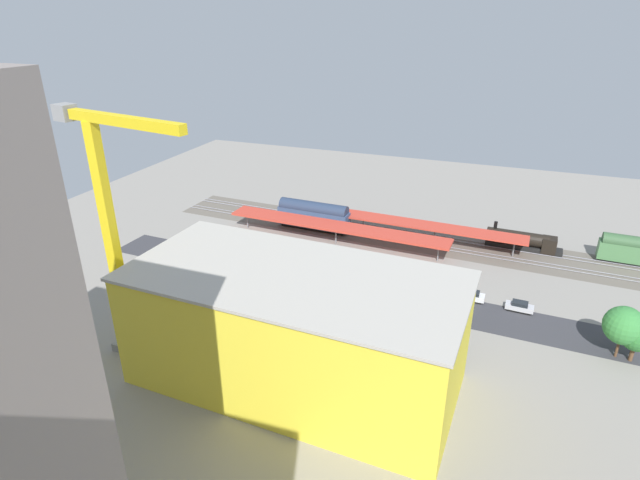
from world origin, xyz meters
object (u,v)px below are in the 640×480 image
locomotive (524,241)px  street_tree_2 (206,254)px  platform_canopy_near (336,226)px  street_tree_3 (265,266)px  freight_coach_far (313,215)px  parked_car_2 (431,291)px  parked_car_3 (390,283)px  construction_building (295,330)px  street_tree_1 (302,269)px  parked_car_1 (472,296)px  traffic_light (264,265)px  platform_canopy_far (399,221)px  box_truck_1 (248,288)px  street_tree_4 (624,326)px  street_tree_0 (637,336)px  tower_crane (114,224)px  parked_car_0 (519,307)px  box_truck_0 (395,326)px

locomotive → street_tree_2: street_tree_2 is taller
platform_canopy_near → street_tree_3: (4.77, 23.39, 1.03)m
freight_coach_far → parked_car_2: (-29.49, 19.98, -2.57)m
parked_car_3 → construction_building: construction_building is taller
street_tree_1 → street_tree_2: street_tree_2 is taller
parked_car_1 → traffic_light: 35.73m
platform_canopy_far → parked_car_2: 24.60m
parked_car_3 → box_truck_1: size_ratio=0.47×
street_tree_2 → street_tree_4: street_tree_4 is taller
platform_canopy_near → street_tree_0: bearing=156.2°
locomotive → tower_crane: (51.68, 55.86, 17.65)m
parked_car_3 → tower_crane: (29.91, 30.81, 18.71)m
parked_car_3 → street_tree_0: size_ratio=0.72×
box_truck_1 → construction_building: bearing=133.8°
street_tree_2 → street_tree_1: bearing=-177.8°
parked_car_0 → street_tree_1: bearing=12.7°
locomotive → box_truck_0: locomotive is taller
tower_crane → street_tree_2: tower_crane is taller
locomotive → traffic_light: (42.24, 33.26, 2.63)m
freight_coach_far → parked_car_1: bearing=151.8°
street_tree_0 → parked_car_3: bearing=-13.2°
parked_car_0 → traffic_light: (42.02, 7.95, 3.70)m
parked_car_2 → street_tree_3: size_ratio=0.64×
platform_canopy_far → street_tree_2: size_ratio=6.70×
platform_canopy_far → parked_car_0: bearing=138.7°
freight_coach_far → box_truck_1: bearing=91.2°
parked_car_3 → street_tree_0: bearing=166.8°
platform_canopy_near → street_tree_3: bearing=78.5°
platform_canopy_near → freight_coach_far: (7.25, -5.64, -0.50)m
construction_building → box_truck_1: (15.88, -16.55, -5.85)m
parked_car_3 → street_tree_4: street_tree_4 is taller
parked_car_1 → street_tree_3: (33.79, 9.61, 4.12)m
street_tree_2 → box_truck_0: bearing=171.5°
platform_canopy_far → street_tree_0: street_tree_0 is taller
box_truck_0 → street_tree_2: 36.26m
tower_crane → street_tree_1: tower_crane is taller
platform_canopy_far → freight_coach_far: freight_coach_far is taller
parked_car_1 → box_truck_0: (9.80, 14.56, 0.80)m
platform_canopy_near → box_truck_0: bearing=124.1°
street_tree_0 → parked_car_0: bearing=-29.1°
platform_canopy_far → box_truck_0: 36.80m
locomotive → parked_car_1: bearing=72.5°
parked_car_3 → street_tree_3: 22.21m
street_tree_1 → street_tree_3: bearing=9.1°
parked_car_0 → box_truck_0: (17.35, 13.87, 0.83)m
parked_car_0 → box_truck_1: bearing=15.1°
street_tree_3 → box_truck_0: bearing=168.3°
parked_car_3 → street_tree_4: 35.74m
parked_car_3 → construction_building: bearing=78.6°
parked_car_1 → street_tree_2: street_tree_2 is taller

